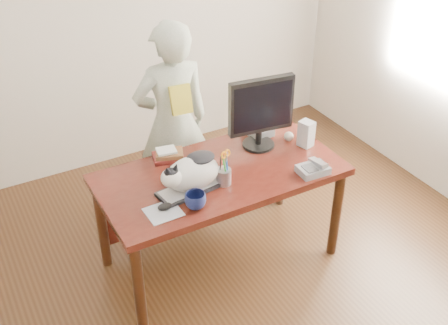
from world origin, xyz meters
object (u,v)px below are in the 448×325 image
(speaker, at_px, (306,134))
(calculator, at_px, (257,129))
(desk, at_px, (215,184))
(phone, at_px, (313,169))
(keyboard, at_px, (193,187))
(coffee_mug, at_px, (195,201))
(baseball, at_px, (289,136))
(pen_cup, at_px, (224,175))
(book_stack, at_px, (168,155))
(mouse, at_px, (165,207))
(person, at_px, (173,123))
(monitor, at_px, (261,110))
(cat, at_px, (191,173))

(speaker, bearing_deg, calculator, 106.89)
(desk, height_order, phone, phone)
(speaker, bearing_deg, keyboard, 169.40)
(coffee_mug, xyz_separation_m, calculator, (0.79, 0.58, -0.02))
(desk, bearing_deg, coffee_mug, -132.41)
(desk, relative_size, speaker, 8.49)
(baseball, bearing_deg, calculator, 124.53)
(pen_cup, relative_size, baseball, 3.53)
(speaker, relative_size, book_stack, 0.81)
(mouse, xyz_separation_m, book_stack, (0.25, 0.50, 0.01))
(mouse, distance_m, baseball, 1.14)
(person, bearing_deg, keyboard, 78.92)
(desk, relative_size, person, 1.02)
(monitor, distance_m, person, 0.74)
(monitor, height_order, phone, monitor)
(baseball, bearing_deg, desk, -176.89)
(monitor, bearing_deg, speaker, -18.29)
(monitor, xyz_separation_m, speaker, (0.29, -0.14, -0.20))
(pen_cup, bearing_deg, person, 88.60)
(phone, distance_m, person, 1.14)
(mouse, height_order, speaker, speaker)
(book_stack, bearing_deg, pen_cup, -49.55)
(mouse, xyz_separation_m, speaker, (1.16, 0.19, 0.07))
(pen_cup, xyz_separation_m, book_stack, (-0.19, 0.43, -0.03))
(coffee_mug, bearing_deg, calculator, 36.08)
(cat, relative_size, baseball, 6.60)
(baseball, bearing_deg, cat, -166.79)
(person, bearing_deg, phone, 123.42)
(desk, bearing_deg, phone, -36.03)
(pen_cup, distance_m, person, 0.82)
(desk, xyz_separation_m, pen_cup, (-0.04, -0.20, 0.21))
(phone, bearing_deg, desk, 147.53)
(pen_cup, xyz_separation_m, mouse, (-0.44, -0.07, -0.04))
(speaker, height_order, baseball, speaker)
(calculator, bearing_deg, phone, -87.48)
(coffee_mug, xyz_separation_m, phone, (0.84, -0.04, -0.02))
(calculator, xyz_separation_m, person, (-0.50, 0.38, 0.00))
(monitor, distance_m, book_stack, 0.69)
(cat, height_order, monitor, monitor)
(mouse, bearing_deg, pen_cup, 7.47)
(pen_cup, relative_size, calculator, 1.08)
(desk, distance_m, keyboard, 0.34)
(phone, relative_size, baseball, 2.98)
(person, bearing_deg, mouse, 67.35)
(speaker, bearing_deg, book_stack, 145.50)
(baseball, relative_size, person, 0.04)
(cat, distance_m, book_stack, 0.41)
(coffee_mug, relative_size, person, 0.08)
(desk, height_order, person, person)
(person, bearing_deg, desk, 96.79)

